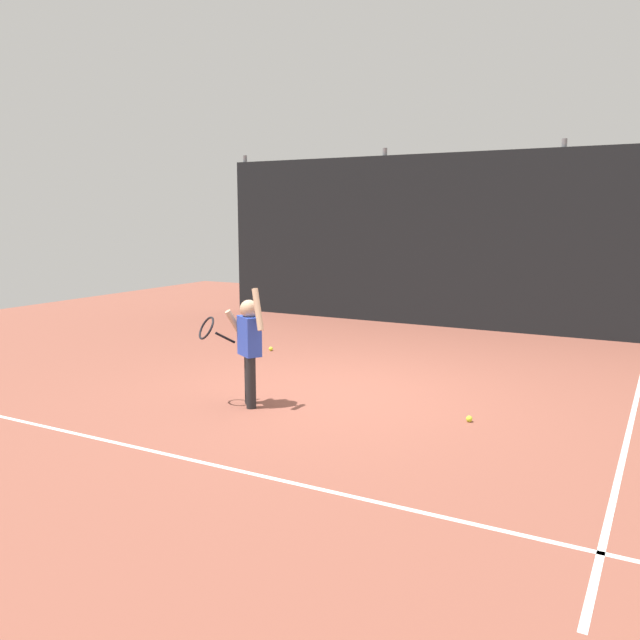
# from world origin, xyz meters

# --- Properties ---
(ground_plane) EXTENTS (20.00, 20.00, 0.00)m
(ground_plane) POSITION_xyz_m (0.00, 0.00, 0.00)
(ground_plane) COLOR brown
(court_line_baseline) EXTENTS (9.00, 0.05, 0.00)m
(court_line_baseline) POSITION_xyz_m (0.00, -2.58, 0.00)
(court_line_baseline) COLOR white
(court_line_baseline) RESTS_ON ground
(court_line_sideline) EXTENTS (0.05, 9.00, 0.00)m
(court_line_sideline) POSITION_xyz_m (3.21, 1.00, 0.00)
(court_line_sideline) COLOR white
(court_line_sideline) RESTS_ON ground
(back_fence_windscreen) EXTENTS (10.28, 0.08, 3.27)m
(back_fence_windscreen) POSITION_xyz_m (0.00, 5.20, 1.64)
(back_fence_windscreen) COLOR black
(back_fence_windscreen) RESTS_ON ground
(fence_post_0) EXTENTS (0.09, 0.09, 3.42)m
(fence_post_0) POSITION_xyz_m (-4.99, 5.26, 1.71)
(fence_post_0) COLOR slate
(fence_post_0) RESTS_ON ground
(fence_post_1) EXTENTS (0.09, 0.09, 3.42)m
(fence_post_1) POSITION_xyz_m (-1.66, 5.26, 1.71)
(fence_post_1) COLOR slate
(fence_post_1) RESTS_ON ground
(fence_post_2) EXTENTS (0.09, 0.09, 3.42)m
(fence_post_2) POSITION_xyz_m (1.66, 5.26, 1.71)
(fence_post_2) COLOR slate
(fence_post_2) RESTS_ON ground
(tennis_player) EXTENTS (0.88, 0.53, 1.35)m
(tennis_player) POSITION_xyz_m (-0.62, -0.98, 0.73)
(tennis_player) COLOR #232326
(tennis_player) RESTS_ON ground
(tennis_ball_1) EXTENTS (0.07, 0.07, 0.07)m
(tennis_ball_1) POSITION_xyz_m (-2.04, 1.67, 0.03)
(tennis_ball_1) COLOR #CCE033
(tennis_ball_1) RESTS_ON ground
(tennis_ball_2) EXTENTS (0.07, 0.07, 0.07)m
(tennis_ball_2) POSITION_xyz_m (1.73, -0.36, 0.03)
(tennis_ball_2) COLOR #CCE033
(tennis_ball_2) RESTS_ON ground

